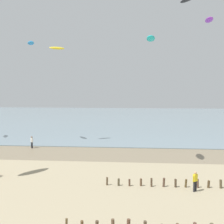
{
  "coord_description": "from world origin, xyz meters",
  "views": [
    {
      "loc": [
        3.84,
        -10.52,
        8.68
      ],
      "look_at": [
        2.15,
        11.68,
        6.54
      ],
      "focal_mm": 41.71,
      "sensor_mm": 36.0,
      "label": 1
    }
  ],
  "objects_px": {
    "person_nearest_camera": "(32,142)",
    "kite_aloft_5": "(209,20)",
    "kite_aloft_1": "(57,48)",
    "person_mid_beach": "(195,181)",
    "kite_aloft_6": "(31,43)",
    "kite_aloft_3": "(151,39)"
  },
  "relations": [
    {
      "from": "person_mid_beach",
      "to": "kite_aloft_6",
      "type": "height_order",
      "value": "kite_aloft_6"
    },
    {
      "from": "kite_aloft_3",
      "to": "kite_aloft_6",
      "type": "height_order",
      "value": "kite_aloft_6"
    },
    {
      "from": "person_nearest_camera",
      "to": "kite_aloft_1",
      "type": "bearing_deg",
      "value": 53.3
    },
    {
      "from": "person_nearest_camera",
      "to": "kite_aloft_5",
      "type": "bearing_deg",
      "value": 23.13
    },
    {
      "from": "person_mid_beach",
      "to": "kite_aloft_1",
      "type": "height_order",
      "value": "kite_aloft_1"
    },
    {
      "from": "kite_aloft_5",
      "to": "kite_aloft_3",
      "type": "bearing_deg",
      "value": 149.74
    },
    {
      "from": "person_nearest_camera",
      "to": "kite_aloft_1",
      "type": "relative_size",
      "value": 0.75
    },
    {
      "from": "kite_aloft_1",
      "to": "kite_aloft_5",
      "type": "height_order",
      "value": "kite_aloft_5"
    },
    {
      "from": "kite_aloft_5",
      "to": "kite_aloft_6",
      "type": "bearing_deg",
      "value": 106.94
    },
    {
      "from": "kite_aloft_1",
      "to": "kite_aloft_5",
      "type": "bearing_deg",
      "value": 169.62
    },
    {
      "from": "person_nearest_camera",
      "to": "person_mid_beach",
      "type": "relative_size",
      "value": 1.0
    },
    {
      "from": "kite_aloft_5",
      "to": "person_nearest_camera",
      "type": "bearing_deg",
      "value": 114.71
    },
    {
      "from": "person_mid_beach",
      "to": "kite_aloft_6",
      "type": "xyz_separation_m",
      "value": [
        -20.7,
        17.86,
        14.43
      ]
    },
    {
      "from": "person_mid_beach",
      "to": "kite_aloft_5",
      "type": "xyz_separation_m",
      "value": [
        7.86,
        25.7,
        19.28
      ]
    },
    {
      "from": "kite_aloft_1",
      "to": "kite_aloft_6",
      "type": "distance_m",
      "value": 4.14
    },
    {
      "from": "person_nearest_camera",
      "to": "kite_aloft_1",
      "type": "height_order",
      "value": "kite_aloft_1"
    },
    {
      "from": "person_nearest_camera",
      "to": "kite_aloft_5",
      "type": "height_order",
      "value": "kite_aloft_5"
    },
    {
      "from": "person_mid_beach",
      "to": "kite_aloft_5",
      "type": "distance_m",
      "value": 33.08
    },
    {
      "from": "person_mid_beach",
      "to": "kite_aloft_3",
      "type": "relative_size",
      "value": 0.61
    },
    {
      "from": "kite_aloft_1",
      "to": "kite_aloft_5",
      "type": "distance_m",
      "value": 26.35
    },
    {
      "from": "kite_aloft_1",
      "to": "kite_aloft_5",
      "type": "xyz_separation_m",
      "value": [
        24.5,
        7.88,
        5.65
      ]
    },
    {
      "from": "person_nearest_camera",
      "to": "person_mid_beach",
      "type": "height_order",
      "value": "same"
    }
  ]
}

